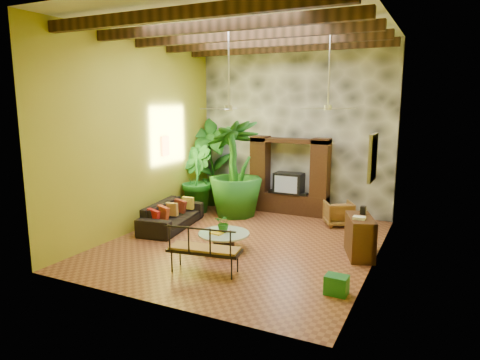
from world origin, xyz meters
The scene contains 23 objects.
ground centered at (0.00, 0.00, 0.00)m, with size 7.00×7.00×0.00m, color brown.
ceiling centered at (0.00, 0.00, 5.00)m, with size 6.00×7.00×0.02m, color silver.
back_wall centered at (0.00, 3.50, 2.50)m, with size 6.00×0.02×5.00m, color #A8A226.
left_wall centered at (-3.00, 0.00, 2.50)m, with size 0.02×7.00×5.00m, color #A8A226.
right_wall centered at (3.00, 0.00, 2.50)m, with size 0.02×7.00×5.00m, color #A8A226.
stone_accent_wall centered at (0.00, 3.44, 2.50)m, with size 5.98×0.10×4.98m, color #3D3F45.
ceiling_beams centered at (0.00, 0.00, 4.78)m, with size 5.95×5.36×0.22m.
entertainment_center centered at (0.00, 3.14, 0.97)m, with size 2.40×0.55×2.30m.
ceiling_fan_front centered at (-0.20, -0.40, 3.40)m, with size 1.28×1.28×1.86m.
ceiling_fan_back centered at (1.60, 1.20, 3.40)m, with size 1.28×1.28×1.86m.
wall_art_mask centered at (-2.96, 1.00, 2.10)m, with size 0.06×0.32×0.55m, color gold.
wall_art_painting centered at (2.96, -0.60, 2.30)m, with size 0.06×0.70×0.90m, color #255E88.
sofa centered at (-2.30, 0.29, 0.34)m, with size 2.32×0.91×0.68m, color black.
wicker_armchair centered at (1.68, 2.45, 0.33)m, with size 0.71×0.73×0.67m, color brown.
tall_plant_a centered at (-2.63, 3.01, 1.42)m, with size 1.49×1.01×2.83m, color #1F641A.
tall_plant_b centered at (-2.60, 2.01, 1.02)m, with size 1.13×0.91×2.05m, color #1A6421.
tall_plant_c centered at (-1.31, 2.13, 1.42)m, with size 1.59×1.59×2.83m, color #1E6019.
coffee_table centered at (-0.21, -0.65, 0.26)m, with size 1.17×1.17×0.40m.
centerpiece_plant centered at (-0.24, -0.60, 0.62)m, with size 0.39×0.34×0.43m, color #1C661B.
yellow_tray centered at (-0.33, -0.79, 0.41)m, with size 0.28×0.20×0.03m, color gold.
iron_bench centered at (0.06, -2.05, 0.54)m, with size 1.52×0.76×0.57m.
side_console centered at (2.65, 0.28, 0.44)m, with size 0.50×1.11×0.89m, color #331E10.
green_bin centered at (2.65, -1.82, 0.17)m, with size 0.39×0.30×0.34m, color #1B6837.
Camera 1 is at (4.20, -8.89, 3.35)m, focal length 32.00 mm.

